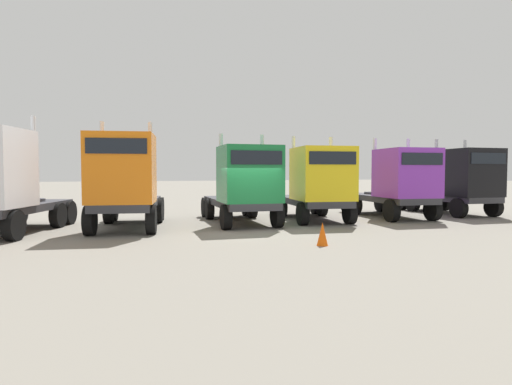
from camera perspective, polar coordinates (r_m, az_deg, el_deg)
The scene contains 7 objects.
ground at distance 16.74m, azimuth -0.49°, elevation -5.26°, with size 200.00×200.00×0.00m, color slate.
semi_truck_orange at distance 17.53m, azimuth -17.25°, elevation 1.41°, with size 3.58×6.41×4.38m.
semi_truck_green at distance 18.55m, azimuth -1.51°, elevation 1.02°, with size 2.90×6.45×4.03m.
semi_truck_yellow at distance 20.07m, azimuth 8.35°, elevation 1.29°, with size 3.36×6.25×4.06m.
semi_truck_purple at distance 22.32m, azimuth 18.69°, elevation 1.31°, with size 3.19×6.33×4.06m.
semi_truck_black at distance 25.43m, azimuth 25.84°, elevation 1.41°, with size 2.93×6.22×4.15m.
traffic_cone_near at distance 13.64m, azimuth 8.93°, elevation -5.55°, with size 0.36×0.36×0.74m, color #F2590C.
Camera 1 is at (-5.37, -15.68, 2.33)m, focal length 29.72 mm.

